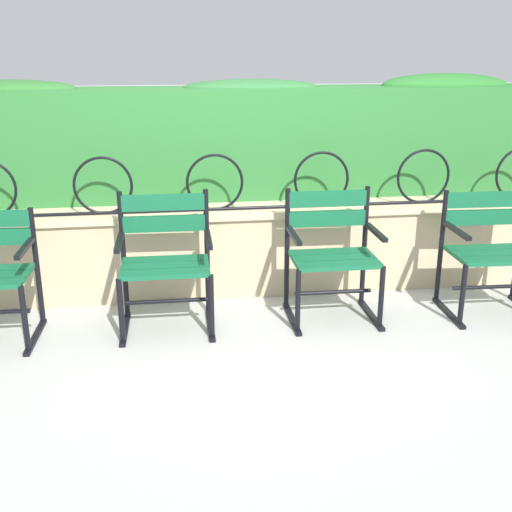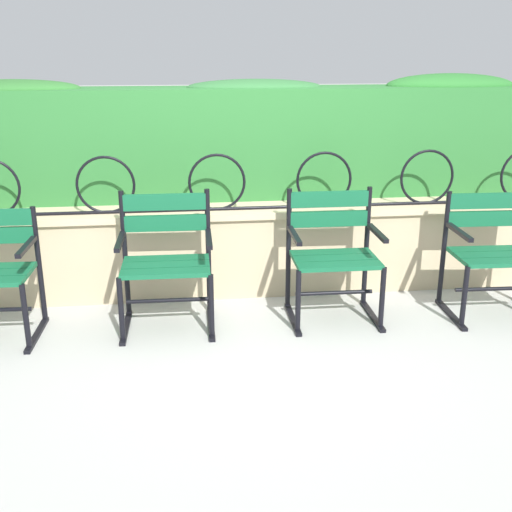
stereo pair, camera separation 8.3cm
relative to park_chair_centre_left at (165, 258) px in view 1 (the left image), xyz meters
The scene contains 7 objects.
ground_plane 0.83m from the park_chair_centre_left, 32.47° to the right, with size 60.00×60.00×0.00m, color #ADADA8.
stone_wall 0.81m from the park_chair_centre_left, 43.86° to the left, with size 6.57×0.41×0.67m.
iron_arch_fence 0.73m from the park_chair_centre_left, 49.89° to the left, with size 6.05×0.02×0.42m.
hedge_row 1.33m from the park_chair_centre_left, 59.09° to the left, with size 6.44×0.53×0.95m.
park_chair_centre_left is the anchor object (origin of this frame).
park_chair_centre_right 1.14m from the park_chair_centre_left, ahead, with size 0.61×0.53×0.89m.
park_chair_rightmost 2.28m from the park_chair_centre_left, ahead, with size 0.66×0.55×0.85m.
Camera 1 is at (-0.53, -3.63, 1.80)m, focal length 43.93 mm.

